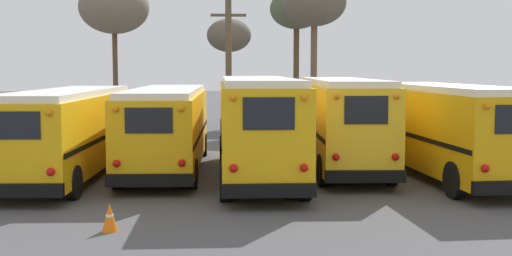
# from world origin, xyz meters

# --- Properties ---
(ground_plane) EXTENTS (160.00, 160.00, 0.00)m
(ground_plane) POSITION_xyz_m (0.00, 0.00, 0.00)
(ground_plane) COLOR #4C4C4F
(school_bus_0) EXTENTS (2.85, 10.23, 2.94)m
(school_bus_0) POSITION_xyz_m (-6.28, -0.35, 1.61)
(school_bus_0) COLOR #EAAA0F
(school_bus_0) RESTS_ON ground
(school_bus_1) EXTENTS (2.73, 10.14, 2.94)m
(school_bus_1) POSITION_xyz_m (-3.14, 1.02, 1.60)
(school_bus_1) COLOR #EAAA0F
(school_bus_1) RESTS_ON ground
(school_bus_2) EXTENTS (2.54, 10.07, 3.34)m
(school_bus_2) POSITION_xyz_m (-0.00, -0.94, 1.82)
(school_bus_2) COLOR #EAAA0F
(school_bus_2) RESTS_ON ground
(school_bus_3) EXTENTS (2.70, 9.56, 3.28)m
(school_bus_3) POSITION_xyz_m (3.14, 0.86, 1.77)
(school_bus_3) COLOR yellow
(school_bus_3) RESTS_ON ground
(school_bus_4) EXTENTS (2.98, 9.56, 3.11)m
(school_bus_4) POSITION_xyz_m (6.28, -1.19, 1.70)
(school_bus_4) COLOR #E5A00C
(school_bus_4) RESTS_ON ground
(utility_pole) EXTENTS (1.80, 0.32, 7.17)m
(utility_pole) POSITION_xyz_m (-0.76, 10.68, 3.71)
(utility_pole) COLOR brown
(utility_pole) RESTS_ON ground
(bare_tree_0) EXTENTS (2.65, 2.65, 6.59)m
(bare_tree_0) POSITION_xyz_m (-0.64, 16.55, 5.53)
(bare_tree_0) COLOR #473323
(bare_tree_0) RESTS_ON ground
(bare_tree_1) EXTENTS (3.83, 3.83, 9.01)m
(bare_tree_1) POSITION_xyz_m (4.46, 16.48, 7.47)
(bare_tree_1) COLOR brown
(bare_tree_1) RESTS_ON ground
(bare_tree_2) EXTENTS (4.08, 4.08, 8.70)m
(bare_tree_2) POSITION_xyz_m (-7.34, 16.24, 7.13)
(bare_tree_2) COLOR brown
(bare_tree_2) RESTS_ON ground
(bare_tree_3) EXTENTS (3.55, 3.55, 8.89)m
(bare_tree_3) POSITION_xyz_m (3.93, 20.84, 7.44)
(bare_tree_3) COLOR brown
(bare_tree_3) RESTS_ON ground
(traffic_cone) EXTENTS (0.36, 0.36, 0.65)m
(traffic_cone) POSITION_xyz_m (-3.75, -7.67, 0.33)
(traffic_cone) COLOR orange
(traffic_cone) RESTS_ON ground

